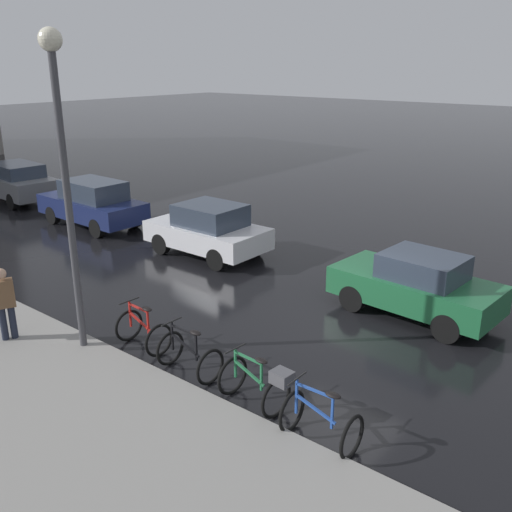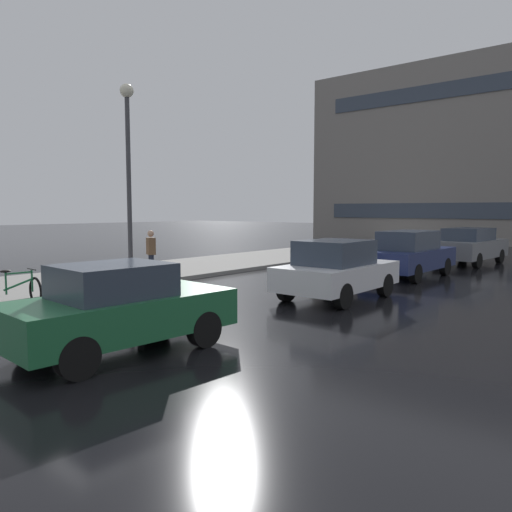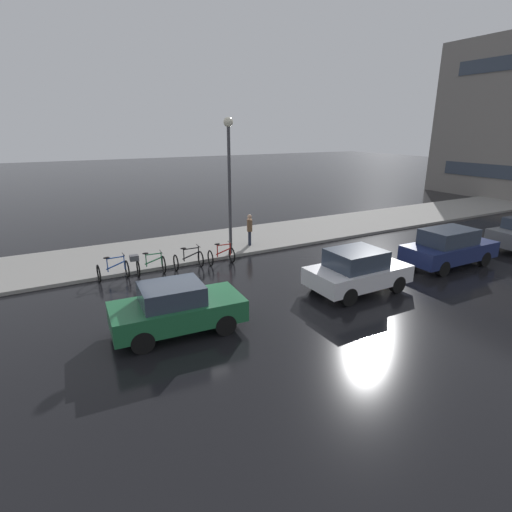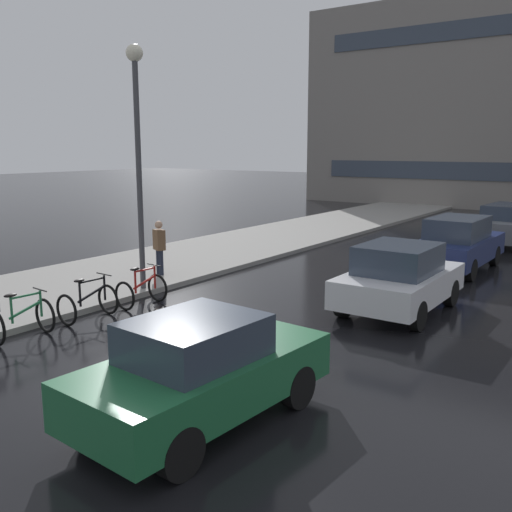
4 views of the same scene
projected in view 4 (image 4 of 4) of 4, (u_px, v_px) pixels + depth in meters
ground_plane at (146, 372)px, 9.67m from camera, size 140.00×140.00×0.00m
sidewalk_kerb at (229, 248)px, 21.08m from camera, size 4.80×60.00×0.14m
bicycle_second at (14, 317)px, 11.12m from camera, size 0.81×1.38×0.96m
bicycle_third at (88, 303)px, 12.50m from camera, size 0.73×1.18×0.96m
bicycle_farthest at (142, 290)px, 13.61m from camera, size 0.76×1.11×0.97m
car_green at (201, 370)px, 7.76m from camera, size 1.97×3.89×1.51m
car_white at (399, 278)px, 13.07m from camera, size 1.91×3.73×1.59m
car_navy at (458, 243)px, 17.56m from camera, size 1.82×4.33×1.66m
car_grey at (510, 224)px, 21.98m from camera, size 2.18×4.45×1.60m
pedestrian at (159, 247)px, 16.28m from camera, size 0.46×0.38×1.69m
streetlamp at (137, 133)px, 14.09m from camera, size 0.42×0.42×6.19m
building_facade_main at (493, 106)px, 38.14m from camera, size 22.43×10.77×12.89m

